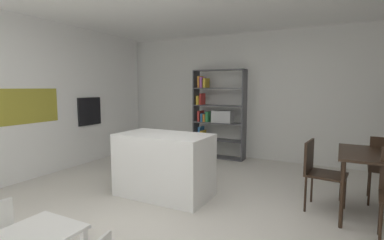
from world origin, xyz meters
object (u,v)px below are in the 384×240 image
Objects in this scene: open_bookshelf at (216,114)px; dining_chair_island_side at (318,168)px; kitchen_island at (164,165)px; built_in_oven at (89,111)px; child_chair_left at (0,235)px.

dining_chair_island_side is (2.22, -1.95, -0.43)m from open_bookshelf.
built_in_oven is at bearing 159.90° from kitchen_island.
dining_chair_island_side is (2.23, 2.61, 0.19)m from child_chair_left.
child_chair_left is 3.44m from dining_chair_island_side.
kitchen_island is at bearing -84.59° from open_bookshelf.
built_in_oven reaches higher than kitchen_island.
kitchen_island is 2.05m from dining_chair_island_side.
open_bookshelf reaches higher than dining_chair_island_side.
kitchen_island is at bearing -20.10° from built_in_oven.
dining_chair_island_side is at bearing -41.26° from open_bookshelf.
child_chair_left is at bearing 146.21° from dining_chair_island_side.
built_in_oven is at bearing 91.88° from dining_chair_island_side.
open_bookshelf is 3.22× the size of child_chair_left.
open_bookshelf is (2.14, 1.58, -0.11)m from built_in_oven.
child_chair_left is (-0.24, -2.11, -0.11)m from kitchen_island.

